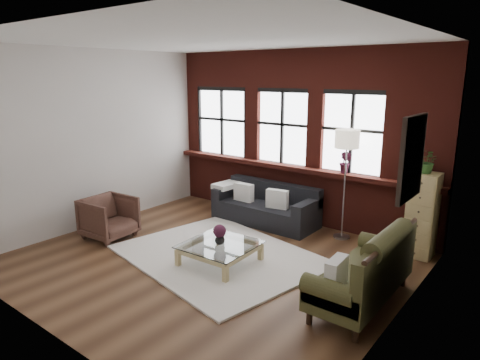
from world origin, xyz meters
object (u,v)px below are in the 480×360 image
Objects in this scene: vintage_settee at (362,267)px; drawer_chest at (422,215)px; coffee_table at (220,254)px; armchair at (109,218)px; floor_lamp at (345,181)px; vase at (220,239)px; dark_sofa at (265,204)px.

vintage_settee is 1.38× the size of drawer_chest.
coffee_table is at bearing -136.20° from drawer_chest.
armchair is 4.06m from floor_lamp.
vintage_settee reaches higher than vase.
dark_sofa is 2.00m from vase.
vintage_settee is at bearing -87.07° from armchair.
floor_lamp is at bearing 65.57° from coffee_table.
armchair is 2.25m from coffee_table.
coffee_table is (2.22, 0.33, -0.20)m from armchair.
armchair is at bearing -171.53° from vase.
dark_sofa reaches higher than coffee_table.
vase is (-0.00, -0.00, 0.25)m from coffee_table.
dark_sofa is 1.10× the size of vintage_settee.
coffee_table is at bearing -114.43° from floor_lamp.
dark_sofa is at bearing -175.74° from drawer_chest.
armchair is 5.10m from drawer_chest.
dark_sofa is 2.83m from armchair.
drawer_chest is at bearing 85.66° from vintage_settee.
drawer_chest reaches higher than vintage_settee.
floor_lamp is at bearing 120.49° from vintage_settee.
dark_sofa is at bearing -173.07° from floor_lamp.
coffee_table is 2.47m from floor_lamp.
vase is at bearing -85.72° from armchair.
vase is 3.10m from drawer_chest.
dark_sofa is 3.13m from vintage_settee.
dark_sofa is 2.01m from coffee_table.
dark_sofa reaches higher than vase.
coffee_table is (-2.08, -0.21, -0.33)m from vintage_settee.
dark_sofa is 1.52× the size of drawer_chest.
dark_sofa is 0.99× the size of floor_lamp.
armchair reaches higher than coffee_table.
vintage_settee is 1.83× the size of coffee_table.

